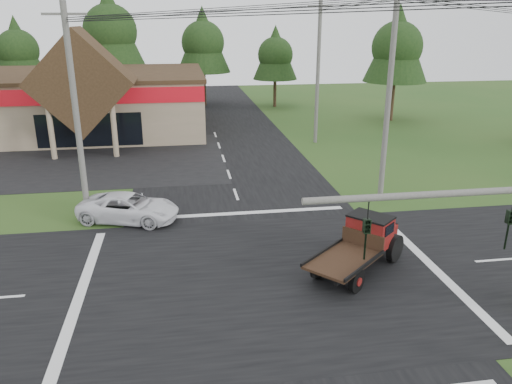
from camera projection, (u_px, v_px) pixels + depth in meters
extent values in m
plane|color=#294E1C|center=(265.00, 278.00, 19.70)|extent=(120.00, 120.00, 0.00)
cube|color=black|center=(265.00, 278.00, 19.70)|extent=(12.00, 120.00, 0.02)
cube|color=black|center=(265.00, 278.00, 19.70)|extent=(120.00, 12.00, 0.02)
cube|color=black|center=(26.00, 163.00, 35.42)|extent=(28.00, 14.00, 0.02)
cube|color=gray|center=(32.00, 104.00, 44.59)|extent=(30.00, 15.00, 5.00)
cube|color=#342415|center=(28.00, 75.00, 43.75)|extent=(30.40, 15.40, 0.30)
cube|color=#AA0D17|center=(2.00, 98.00, 37.02)|extent=(30.00, 0.12, 1.20)
cube|color=#342415|center=(82.00, 82.00, 36.59)|extent=(7.78, 4.00, 7.78)
cylinder|color=gray|center=(51.00, 132.00, 35.78)|extent=(0.40, 0.40, 4.00)
cylinder|color=gray|center=(114.00, 130.00, 36.41)|extent=(0.40, 0.40, 4.00)
cube|color=black|center=(90.00, 130.00, 38.76)|extent=(8.00, 0.08, 2.60)
cylinder|color=#595651|center=(475.00, 192.00, 11.23)|extent=(8.00, 0.16, 0.16)
imported|color=black|center=(508.00, 230.00, 11.70)|extent=(0.16, 0.20, 1.00)
imported|color=black|center=(366.00, 240.00, 11.20)|extent=(0.16, 0.20, 1.00)
cylinder|color=#595651|center=(76.00, 115.00, 24.30)|extent=(0.30, 0.30, 10.50)
cube|color=#595651|center=(64.00, 14.00, 22.77)|extent=(2.00, 0.12, 0.12)
cylinder|color=#595651|center=(389.00, 97.00, 26.42)|extent=(0.30, 0.30, 11.50)
cylinder|color=#595651|center=(318.00, 73.00, 39.54)|extent=(0.30, 0.30, 11.20)
cube|color=#595651|center=(321.00, 6.00, 37.90)|extent=(2.00, 0.12, 0.12)
cylinder|color=#332316|center=(24.00, 94.00, 55.46)|extent=(0.36, 0.36, 3.50)
cone|color=black|center=(17.00, 47.00, 53.80)|extent=(5.60, 5.60, 6.60)
sphere|color=black|center=(18.00, 50.00, 53.90)|extent=(4.40, 4.40, 4.40)
cylinder|color=#332316|center=(115.00, 89.00, 55.79)|extent=(0.36, 0.36, 4.55)
cone|color=black|center=(110.00, 27.00, 53.63)|extent=(7.28, 7.28, 8.58)
sphere|color=black|center=(110.00, 31.00, 53.76)|extent=(5.72, 5.72, 5.72)
cylinder|color=#332316|center=(205.00, 89.00, 58.27)|extent=(0.36, 0.36, 3.85)
cone|color=black|center=(203.00, 39.00, 56.45)|extent=(6.16, 6.16, 7.26)
sphere|color=black|center=(203.00, 42.00, 56.55)|extent=(4.84, 4.84, 4.84)
cylinder|color=#332316|center=(275.00, 93.00, 57.67)|extent=(0.36, 0.36, 3.15)
cone|color=black|center=(275.00, 52.00, 56.17)|extent=(5.04, 5.04, 5.94)
sphere|color=black|center=(275.00, 55.00, 56.26)|extent=(3.96, 3.96, 3.96)
cylinder|color=#332316|center=(392.00, 101.00, 49.65)|extent=(0.36, 0.36, 3.85)
cone|color=black|center=(397.00, 43.00, 47.82)|extent=(6.16, 6.16, 7.26)
sphere|color=black|center=(397.00, 47.00, 47.93)|extent=(4.84, 4.84, 4.84)
imported|color=white|center=(129.00, 208.00, 25.10)|extent=(5.46, 3.70, 1.39)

